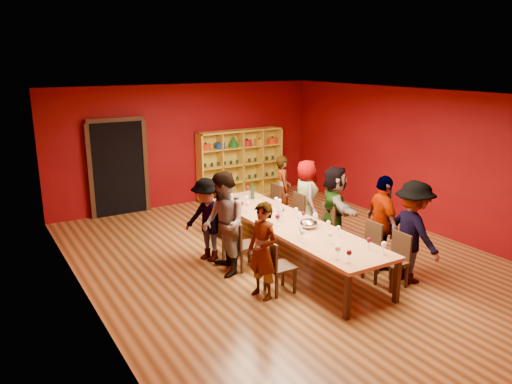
{
  "coord_description": "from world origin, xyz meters",
  "views": [
    {
      "loc": [
        -4.89,
        -7.0,
        3.61
      ],
      "look_at": [
        -0.2,
        0.82,
        1.15
      ],
      "focal_mm": 35.0,
      "sensor_mm": 36.0,
      "label": 1
    }
  ],
  "objects_px": {
    "chair_person_left_2": "(242,242)",
    "spittoon_bowl": "(308,224)",
    "chair_person_right_1": "(368,245)",
    "person_right_4": "(283,189)",
    "person_left_3": "(208,220)",
    "person_right_3": "(306,197)",
    "chair_person_right_4": "(272,202)",
    "chair_person_right_0": "(396,257)",
    "chair_person_left_1": "(276,264)",
    "chair_person_right_3": "(295,212)",
    "tasting_table": "(289,225)",
    "person_right_2": "(334,207)",
    "chair_person_right_2": "(324,225)",
    "person_left_2": "(224,224)",
    "chair_person_left_3": "(223,231)",
    "wine_bottle": "(252,193)",
    "person_right_1": "(382,223)",
    "person_right_0": "(413,232)",
    "person_left_1": "(263,251)",
    "shelving_unit": "(240,160)"
  },
  "relations": [
    {
      "from": "person_left_2",
      "to": "chair_person_right_0",
      "type": "bearing_deg",
      "value": 61.84
    },
    {
      "from": "chair_person_right_1",
      "to": "person_right_4",
      "type": "bearing_deg",
      "value": 84.6
    },
    {
      "from": "chair_person_left_3",
      "to": "person_left_1",
      "type": "bearing_deg",
      "value": -97.69
    },
    {
      "from": "person_right_3",
      "to": "wine_bottle",
      "type": "distance_m",
      "value": 1.13
    },
    {
      "from": "person_right_3",
      "to": "chair_person_right_4",
      "type": "xyz_separation_m",
      "value": [
        -0.29,
        0.89,
        -0.29
      ]
    },
    {
      "from": "chair_person_left_2",
      "to": "person_right_3",
      "type": "height_order",
      "value": "person_right_3"
    },
    {
      "from": "person_left_2",
      "to": "chair_person_right_3",
      "type": "xyz_separation_m",
      "value": [
        2.17,
        0.97,
        -0.4
      ]
    },
    {
      "from": "shelving_unit",
      "to": "person_right_0",
      "type": "bearing_deg",
      "value": -91.28
    },
    {
      "from": "chair_person_right_0",
      "to": "spittoon_bowl",
      "type": "distance_m",
      "value": 1.56
    },
    {
      "from": "chair_person_right_3",
      "to": "person_right_3",
      "type": "bearing_deg",
      "value": 0.0
    },
    {
      "from": "chair_person_left_3",
      "to": "chair_person_right_0",
      "type": "height_order",
      "value": "same"
    },
    {
      "from": "person_right_1",
      "to": "wine_bottle",
      "type": "xyz_separation_m",
      "value": [
        -0.99,
        2.75,
        0.04
      ]
    },
    {
      "from": "person_left_3",
      "to": "chair_person_right_1",
      "type": "distance_m",
      "value": 2.88
    },
    {
      "from": "chair_person_right_3",
      "to": "chair_person_right_4",
      "type": "distance_m",
      "value": 0.89
    },
    {
      "from": "person_left_1",
      "to": "person_right_0",
      "type": "distance_m",
      "value": 2.53
    },
    {
      "from": "person_right_0",
      "to": "person_left_2",
      "type": "bearing_deg",
      "value": 59.57
    },
    {
      "from": "chair_person_right_1",
      "to": "wine_bottle",
      "type": "distance_m",
      "value": 2.86
    },
    {
      "from": "chair_person_right_3",
      "to": "person_left_3",
      "type": "bearing_deg",
      "value": -172.5
    },
    {
      "from": "chair_person_right_0",
      "to": "chair_person_left_1",
      "type": "bearing_deg",
      "value": 157.15
    },
    {
      "from": "person_right_0",
      "to": "chair_person_right_4",
      "type": "bearing_deg",
      "value": 11.39
    },
    {
      "from": "chair_person_right_3",
      "to": "spittoon_bowl",
      "type": "distance_m",
      "value": 1.75
    },
    {
      "from": "person_right_4",
      "to": "wine_bottle",
      "type": "xyz_separation_m",
      "value": [
        -0.99,
        -0.34,
        0.12
      ]
    },
    {
      "from": "person_left_3",
      "to": "tasting_table",
      "type": "bearing_deg",
      "value": 32.31
    },
    {
      "from": "chair_person_right_4",
      "to": "chair_person_right_0",
      "type": "bearing_deg",
      "value": -90.0
    },
    {
      "from": "chair_person_left_2",
      "to": "spittoon_bowl",
      "type": "bearing_deg",
      "value": -28.24
    },
    {
      "from": "chair_person_left_2",
      "to": "chair_person_left_1",
      "type": "bearing_deg",
      "value": -90.0
    },
    {
      "from": "person_right_3",
      "to": "wine_bottle",
      "type": "height_order",
      "value": "person_right_3"
    },
    {
      "from": "person_right_0",
      "to": "person_right_2",
      "type": "bearing_deg",
      "value": 9.2
    },
    {
      "from": "person_right_0",
      "to": "chair_person_left_2",
      "type": "bearing_deg",
      "value": 55.46
    },
    {
      "from": "person_left_3",
      "to": "spittoon_bowl",
      "type": "height_order",
      "value": "person_left_3"
    },
    {
      "from": "person_right_3",
      "to": "shelving_unit",
      "type": "bearing_deg",
      "value": 16.55
    },
    {
      "from": "person_right_4",
      "to": "chair_person_left_3",
      "type": "bearing_deg",
      "value": 139.2
    },
    {
      "from": "person_left_2",
      "to": "person_right_2",
      "type": "bearing_deg",
      "value": 102.57
    },
    {
      "from": "chair_person_right_1",
      "to": "spittoon_bowl",
      "type": "relative_size",
      "value": 2.8
    },
    {
      "from": "chair_person_left_2",
      "to": "person_right_2",
      "type": "height_order",
      "value": "person_right_2"
    },
    {
      "from": "person_left_1",
      "to": "person_left_3",
      "type": "relative_size",
      "value": 0.99
    },
    {
      "from": "chair_person_right_1",
      "to": "chair_person_left_1",
      "type": "bearing_deg",
      "value": 175.81
    },
    {
      "from": "person_right_2",
      "to": "wine_bottle",
      "type": "distance_m",
      "value": 1.79
    },
    {
      "from": "person_left_3",
      "to": "chair_person_right_0",
      "type": "height_order",
      "value": "person_left_3"
    },
    {
      "from": "chair_person_left_1",
      "to": "person_left_3",
      "type": "bearing_deg",
      "value": 99.96
    },
    {
      "from": "chair_person_left_1",
      "to": "person_right_2",
      "type": "relative_size",
      "value": 0.55
    },
    {
      "from": "tasting_table",
      "to": "person_left_3",
      "type": "height_order",
      "value": "person_left_3"
    },
    {
      "from": "chair_person_right_1",
      "to": "person_right_4",
      "type": "height_order",
      "value": "person_right_4"
    },
    {
      "from": "person_right_3",
      "to": "spittoon_bowl",
      "type": "distance_m",
      "value": 1.87
    },
    {
      "from": "person_right_0",
      "to": "person_right_1",
      "type": "distance_m",
      "value": 0.64
    },
    {
      "from": "person_left_2",
      "to": "person_right_2",
      "type": "height_order",
      "value": "person_left_2"
    },
    {
      "from": "chair_person_left_1",
      "to": "chair_person_right_2",
      "type": "xyz_separation_m",
      "value": [
        1.82,
        1.09,
        0.0
      ]
    },
    {
      "from": "chair_person_right_1",
      "to": "person_right_4",
      "type": "relative_size",
      "value": 0.59
    },
    {
      "from": "tasting_table",
      "to": "chair_person_left_2",
      "type": "xyz_separation_m",
      "value": [
        -0.91,
        0.13,
        -0.2
      ]
    },
    {
      "from": "chair_person_right_2",
      "to": "person_right_4",
      "type": "height_order",
      "value": "person_right_4"
    }
  ]
}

